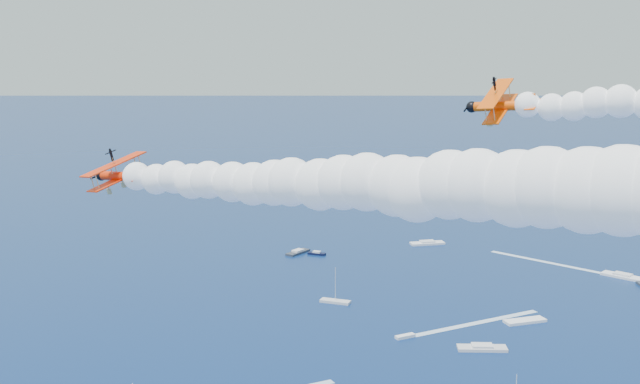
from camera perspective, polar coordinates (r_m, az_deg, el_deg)
The scene contains 5 objects.
biplane_lead at distance 98.48m, azimuth 12.63°, elevation 5.89°, with size 8.48×9.51×5.73m, color #FF5305, non-canonical shape.
biplane_trail at distance 90.04m, azimuth -13.77°, elevation 1.08°, with size 7.26×8.15×4.91m, color #FF2E05, non-canonical shape.
smoke_trail_trail at distance 69.38m, azimuth 2.43°, elevation 0.50°, with size 61.36×7.59×11.39m, color white, non-canonical shape.
spectator_boats at distance 196.08m, azimuth 17.55°, elevation -10.51°, with size 213.41×171.47×0.70m.
boat_wakes at distance 211.51m, azimuth 8.79°, elevation -8.64°, with size 39.94×151.59×0.04m.
Camera 1 is at (49.46, -53.16, 69.71)m, focal length 45.80 mm.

